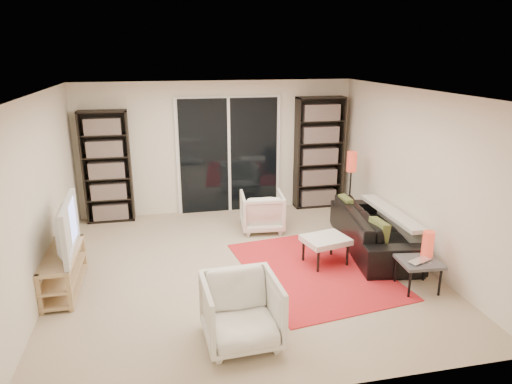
# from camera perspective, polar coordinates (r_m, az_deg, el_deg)

# --- Properties ---
(floor) EXTENTS (5.00, 5.00, 0.00)m
(floor) POSITION_cam_1_polar(r_m,az_deg,el_deg) (6.45, -1.64, -9.44)
(floor) COLOR #C0B18D
(floor) RESTS_ON ground
(wall_back) EXTENTS (5.00, 0.02, 2.40)m
(wall_back) POSITION_cam_1_polar(r_m,az_deg,el_deg) (8.41, -4.81, 5.53)
(wall_back) COLOR #EFE5CC
(wall_back) RESTS_ON ground
(wall_front) EXTENTS (5.00, 0.02, 2.40)m
(wall_front) POSITION_cam_1_polar(r_m,az_deg,el_deg) (3.74, 5.27, -9.74)
(wall_front) COLOR #EFE5CC
(wall_front) RESTS_ON ground
(wall_left) EXTENTS (0.02, 5.00, 2.40)m
(wall_left) POSITION_cam_1_polar(r_m,az_deg,el_deg) (6.10, -25.50, -0.61)
(wall_left) COLOR #EFE5CC
(wall_left) RESTS_ON ground
(wall_right) EXTENTS (0.02, 5.00, 2.40)m
(wall_right) POSITION_cam_1_polar(r_m,az_deg,el_deg) (6.89, 19.19, 2.02)
(wall_right) COLOR #EFE5CC
(wall_right) RESTS_ON ground
(ceiling) EXTENTS (5.00, 5.00, 0.02)m
(ceiling) POSITION_cam_1_polar(r_m,az_deg,el_deg) (5.79, -1.84, 12.33)
(ceiling) COLOR white
(ceiling) RESTS_ON wall_back
(sliding_door) EXTENTS (1.92, 0.08, 2.16)m
(sliding_door) POSITION_cam_1_polar(r_m,az_deg,el_deg) (8.43, -3.40, 4.55)
(sliding_door) COLOR white
(sliding_door) RESTS_ON ground
(bookshelf_left) EXTENTS (0.80, 0.30, 1.95)m
(bookshelf_left) POSITION_cam_1_polar(r_m,az_deg,el_deg) (8.29, -18.13, 2.96)
(bookshelf_left) COLOR black
(bookshelf_left) RESTS_ON ground
(bookshelf_right) EXTENTS (0.90, 0.30, 2.10)m
(bookshelf_right) POSITION_cam_1_polar(r_m,az_deg,el_deg) (8.72, 7.87, 4.84)
(bookshelf_right) COLOR black
(bookshelf_right) RESTS_ON ground
(tv_stand) EXTENTS (0.38, 1.20, 0.50)m
(tv_stand) POSITION_cam_1_polar(r_m,az_deg,el_deg) (6.28, -22.92, -9.01)
(tv_stand) COLOR tan
(tv_stand) RESTS_ON floor
(tv) EXTENTS (0.21, 1.16, 0.66)m
(tv) POSITION_cam_1_polar(r_m,az_deg,el_deg) (6.06, -23.35, -4.15)
(tv) COLOR black
(tv) RESTS_ON tv_stand
(rug) EXTENTS (2.08, 2.62, 0.01)m
(rug) POSITION_cam_1_polar(r_m,az_deg,el_deg) (6.43, 7.22, -9.60)
(rug) COLOR red
(rug) RESTS_ON floor
(sofa) EXTENTS (1.12, 2.22, 0.62)m
(sofa) POSITION_cam_1_polar(r_m,az_deg,el_deg) (7.16, 14.47, -4.50)
(sofa) COLOR black
(sofa) RESTS_ON floor
(armchair_back) EXTENTS (0.76, 0.77, 0.65)m
(armchair_back) POSITION_cam_1_polar(r_m,az_deg,el_deg) (7.65, 0.76, -2.42)
(armchair_back) COLOR silver
(armchair_back) RESTS_ON floor
(armchair_front) EXTENTS (0.80, 0.82, 0.71)m
(armchair_front) POSITION_cam_1_polar(r_m,az_deg,el_deg) (4.80, -1.84, -14.69)
(armchair_front) COLOR silver
(armchair_front) RESTS_ON floor
(ottoman) EXTENTS (0.69, 0.61, 0.40)m
(ottoman) POSITION_cam_1_polar(r_m,az_deg,el_deg) (6.50, 8.70, -6.05)
(ottoman) COLOR silver
(ottoman) RESTS_ON floor
(side_table) EXTENTS (0.53, 0.53, 0.40)m
(side_table) POSITION_cam_1_polar(r_m,az_deg,el_deg) (6.11, 19.67, -8.36)
(side_table) COLOR #4A4B4F
(side_table) RESTS_ON floor
(laptop) EXTENTS (0.37, 0.31, 0.02)m
(laptop) POSITION_cam_1_polar(r_m,az_deg,el_deg) (6.02, 20.12, -8.25)
(laptop) COLOR silver
(laptop) RESTS_ON side_table
(table_lamp) EXTENTS (0.15, 0.15, 0.33)m
(table_lamp) POSITION_cam_1_polar(r_m,az_deg,el_deg) (6.18, 20.69, -6.08)
(table_lamp) COLOR red
(table_lamp) RESTS_ON side_table
(floor_lamp) EXTENTS (0.19, 0.19, 1.27)m
(floor_lamp) POSITION_cam_1_polar(r_m,az_deg,el_deg) (7.97, 11.82, 2.76)
(floor_lamp) COLOR black
(floor_lamp) RESTS_ON floor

